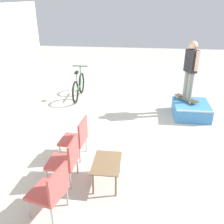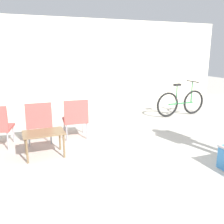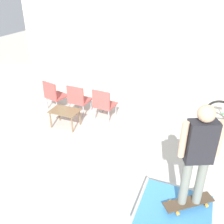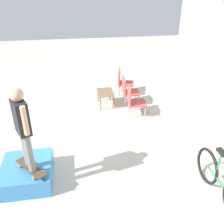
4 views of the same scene
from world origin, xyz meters
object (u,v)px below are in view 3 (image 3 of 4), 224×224
person_skater (199,151)px  patio_chair_right (104,103)px  patio_chair_left (54,94)px  coffee_table (65,113)px  patio_chair_center (78,99)px  skateboard_on_ramp (189,202)px  skate_ramp_box (173,218)px

person_skater → patio_chair_right: bearing=108.9°
patio_chair_left → patio_chair_right: (1.59, -0.00, 0.00)m
person_skater → coffee_table: (-3.35, 1.91, -1.04)m
person_skater → patio_chair_right: (-2.57, 2.66, -0.96)m
coffee_table → patio_chair_center: 0.76m
person_skater → patio_chair_center: (-3.36, 2.66, -0.96)m
person_skater → patio_chair_right: person_skater is taller
skateboard_on_ramp → patio_chair_center: patio_chair_center is taller
patio_chair_right → skateboard_on_ramp: bearing=139.1°
skate_ramp_box → patio_chair_center: (-3.17, 2.79, 0.29)m
person_skater → patio_chair_left: person_skater is taller
skate_ramp_box → coffee_table: (-3.16, 2.04, 0.20)m
skateboard_on_ramp → coffee_table: bearing=111.6°
person_skater → coffee_table: 3.99m
coffee_table → skateboard_on_ramp: bearing=-29.6°
coffee_table → patio_chair_center: (-0.00, 0.75, 0.09)m
patio_chair_left → patio_chair_right: same height
skateboard_on_ramp → person_skater: 0.97m
skateboard_on_ramp → person_skater: bearing=-38.7°
coffee_table → patio_chair_right: bearing=43.9°
patio_chair_center → person_skater: bearing=144.3°
skate_ramp_box → person_skater: (0.19, 0.14, 1.25)m
person_skater → patio_chair_left: bearing=122.3°
skateboard_on_ramp → patio_chair_right: (-2.57, 2.66, 0.01)m
patio_chair_left → patio_chair_right: 1.59m
person_skater → patio_chair_center: 4.39m
skate_ramp_box → patio_chair_left: size_ratio=1.24×
person_skater → coffee_table: person_skater is taller
coffee_table → patio_chair_left: patio_chair_left is taller
person_skater → patio_chair_center: bearing=116.5°
coffee_table → patio_chair_left: 1.11m
coffee_table → patio_chair_center: bearing=90.3°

